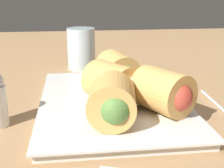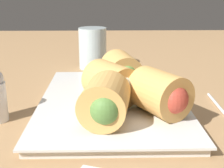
% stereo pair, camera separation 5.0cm
% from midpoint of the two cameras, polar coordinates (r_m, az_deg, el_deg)
% --- Properties ---
extents(table_surface, '(1.80, 1.40, 0.02)m').
position_cam_midpoint_polar(table_surface, '(0.55, 1.33, -4.27)').
color(table_surface, '#A87F54').
rests_on(table_surface, ground).
extents(serving_plate, '(0.34, 0.23, 0.01)m').
position_cam_midpoint_polar(serving_plate, '(0.52, 2.77, -3.50)').
color(serving_plate, silver).
rests_on(serving_plate, table_surface).
extents(roll_front_left, '(0.09, 0.07, 0.06)m').
position_cam_midpoint_polar(roll_front_left, '(0.41, 2.44, -3.31)').
color(roll_front_left, '#DBA356').
rests_on(roll_front_left, serving_plate).
extents(roll_front_right, '(0.09, 0.08, 0.06)m').
position_cam_midpoint_polar(roll_front_right, '(0.56, 4.35, 2.31)').
color(roll_front_right, '#DBA356').
rests_on(roll_front_right, serving_plate).
extents(roll_back_left, '(0.10, 0.10, 0.06)m').
position_cam_midpoint_polar(roll_back_left, '(0.49, 3.05, -0.02)').
color(roll_back_left, '#DBA356').
rests_on(roll_back_left, serving_plate).
extents(roll_back_right, '(0.10, 0.09, 0.06)m').
position_cam_midpoint_polar(roll_back_right, '(0.45, 12.20, -1.83)').
color(roll_back_right, '#DBA356').
rests_on(roll_back_right, serving_plate).
extents(drinking_glass, '(0.07, 0.07, 0.10)m').
position_cam_midpoint_polar(drinking_glass, '(0.76, -1.68, 6.55)').
color(drinking_glass, silver).
rests_on(drinking_glass, table_surface).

